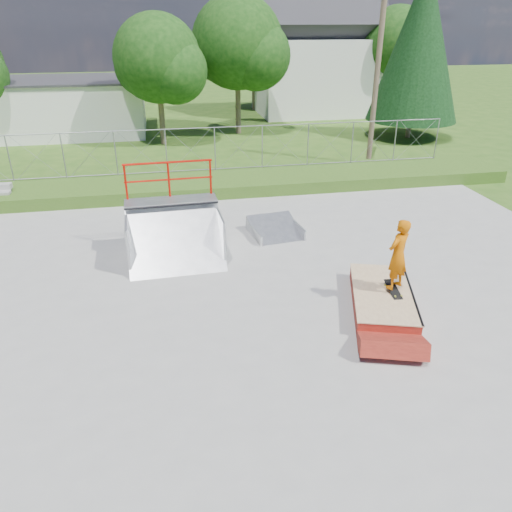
# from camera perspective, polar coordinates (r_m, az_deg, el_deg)

# --- Properties ---
(ground) EXTENTS (120.00, 120.00, 0.00)m
(ground) POSITION_cam_1_polar(r_m,az_deg,el_deg) (12.04, 1.42, -6.14)
(ground) COLOR #2D5317
(ground) RESTS_ON ground
(concrete_pad) EXTENTS (20.00, 16.00, 0.04)m
(concrete_pad) POSITION_cam_1_polar(r_m,az_deg,el_deg) (12.03, 1.42, -6.06)
(concrete_pad) COLOR gray
(concrete_pad) RESTS_ON ground
(grass_berm) EXTENTS (24.00, 3.00, 0.50)m
(grass_berm) POSITION_cam_1_polar(r_m,az_deg,el_deg) (20.54, -4.27, 8.34)
(grass_berm) COLOR #2D5317
(grass_berm) RESTS_ON ground
(grind_box) EXTENTS (2.19, 3.15, 0.43)m
(grind_box) POSITION_cam_1_polar(r_m,az_deg,el_deg) (12.41, 14.20, -4.79)
(grind_box) COLOR maroon
(grind_box) RESTS_ON concrete_pad
(quarter_pipe) EXTENTS (2.70, 2.31, 2.63)m
(quarter_pipe) POSITION_cam_1_polar(r_m,az_deg,el_deg) (14.02, -9.40, 4.29)
(quarter_pipe) COLOR #A2A3A9
(quarter_pipe) RESTS_ON concrete_pad
(flat_bank_ramp) EXTENTS (1.68, 1.77, 0.46)m
(flat_bank_ramp) POSITION_cam_1_polar(r_m,az_deg,el_deg) (15.95, 2.23, 3.11)
(flat_bank_ramp) COLOR #A2A3A9
(flat_bank_ramp) RESTS_ON concrete_pad
(skateboard) EXTENTS (0.30, 0.81, 0.13)m
(skateboard) POSITION_cam_1_polar(r_m,az_deg,el_deg) (12.36, 15.41, -3.72)
(skateboard) COLOR black
(skateboard) RESTS_ON grind_box
(skater) EXTENTS (0.75, 0.67, 1.71)m
(skater) POSITION_cam_1_polar(r_m,az_deg,el_deg) (11.97, 15.88, -0.15)
(skater) COLOR #C96005
(skater) RESTS_ON grind_box
(chain_link_fence) EXTENTS (20.00, 0.06, 1.80)m
(chain_link_fence) POSITION_cam_1_polar(r_m,az_deg,el_deg) (21.19, -4.71, 12.10)
(chain_link_fence) COLOR gray
(chain_link_fence) RESTS_ON grass_berm
(utility_building_flat) EXTENTS (10.00, 6.00, 3.00)m
(utility_building_flat) POSITION_cam_1_polar(r_m,az_deg,el_deg) (32.86, -21.77, 15.47)
(utility_building_flat) COLOR white
(utility_building_flat) RESTS_ON ground
(gable_house) EXTENTS (8.40, 6.08, 8.94)m
(gable_house) POSITION_cam_1_polar(r_m,az_deg,el_deg) (37.78, 6.84, 21.70)
(gable_house) COLOR white
(gable_house) RESTS_ON ground
(utility_pole) EXTENTS (0.24, 0.24, 8.00)m
(utility_pole) POSITION_cam_1_polar(r_m,az_deg,el_deg) (24.16, 13.65, 19.44)
(utility_pole) COLOR brown
(utility_pole) RESTS_ON ground
(tree_left_near) EXTENTS (4.76, 4.48, 6.65)m
(tree_left_near) POSITION_cam_1_polar(r_m,az_deg,el_deg) (27.90, -10.66, 20.95)
(tree_left_near) COLOR brown
(tree_left_near) RESTS_ON ground
(tree_center) EXTENTS (5.44, 5.12, 7.60)m
(tree_center) POSITION_cam_1_polar(r_m,az_deg,el_deg) (30.25, -1.52, 22.83)
(tree_center) COLOR brown
(tree_center) RESTS_ON ground
(tree_right_far) EXTENTS (5.10, 4.80, 7.12)m
(tree_right_far) POSITION_cam_1_polar(r_m,az_deg,el_deg) (37.66, 16.24, 22.01)
(tree_right_far) COLOR brown
(tree_right_far) RESTS_ON ground
(tree_back_mid) EXTENTS (4.08, 3.84, 5.70)m
(tree_back_mid) POSITION_cam_1_polar(r_m,az_deg,el_deg) (38.66, 0.18, 21.65)
(tree_back_mid) COLOR brown
(tree_back_mid) RESTS_ON ground
(conifer_tree) EXTENTS (5.04, 5.04, 9.10)m
(conifer_tree) POSITION_cam_1_polar(r_m,az_deg,el_deg) (30.54, 18.21, 22.09)
(conifer_tree) COLOR brown
(conifer_tree) RESTS_ON ground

